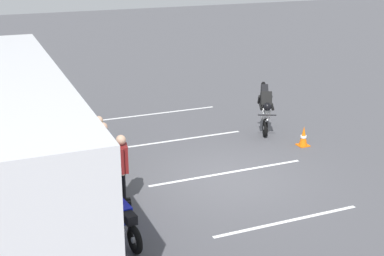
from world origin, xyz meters
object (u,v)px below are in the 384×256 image
at_px(tour_bus, 9,141).
at_px(traffic_cone, 304,136).
at_px(stunt_motorcycle, 265,104).
at_px(spectator_left, 104,150).
at_px(parked_motorcycle_silver, 121,217).
at_px(spectator_centre, 100,140).
at_px(spectator_far_left, 122,164).

xyz_separation_m(tour_bus, traffic_cone, (0.53, -8.61, -1.34)).
xyz_separation_m(tour_bus, stunt_motorcycle, (2.01, -8.10, -0.64)).
relative_size(spectator_left, parked_motorcycle_silver, 0.88).
height_order(tour_bus, traffic_cone, tour_bus).
height_order(spectator_centre, traffic_cone, spectator_centre).
height_order(spectator_centre, stunt_motorcycle, stunt_motorcycle).
height_order(parked_motorcycle_silver, stunt_motorcycle, stunt_motorcycle).
distance_m(spectator_left, spectator_centre, 0.97).
bearing_deg(stunt_motorcycle, tour_bus, 103.91).
height_order(spectator_left, stunt_motorcycle, spectator_left).
relative_size(tour_bus, parked_motorcycle_silver, 5.24).
relative_size(spectator_far_left, stunt_motorcycle, 0.95).
xyz_separation_m(spectator_left, parked_motorcycle_silver, (-2.41, 0.32, -0.59)).
height_order(stunt_motorcycle, traffic_cone, stunt_motorcycle).
distance_m(parked_motorcycle_silver, traffic_cone, 7.36).
distance_m(tour_bus, traffic_cone, 8.73).
bearing_deg(spectator_far_left, spectator_centre, 0.89).
distance_m(tour_bus, spectator_far_left, 2.63).
relative_size(tour_bus, spectator_centre, 6.48).
bearing_deg(tour_bus, traffic_cone, -86.50).
relative_size(spectator_left, stunt_motorcycle, 0.96).
bearing_deg(parked_motorcycle_silver, stunt_motorcycle, -54.54).
relative_size(stunt_motorcycle, traffic_cone, 2.96).
bearing_deg(tour_bus, spectator_left, -90.51).
bearing_deg(spectator_left, traffic_cone, -85.14).
height_order(spectator_far_left, parked_motorcycle_silver, spectator_far_left).
relative_size(parked_motorcycle_silver, stunt_motorcycle, 1.10).
height_order(spectator_left, spectator_centre, spectator_left).
distance_m(spectator_left, stunt_motorcycle, 6.25).
bearing_deg(traffic_cone, spectator_far_left, 103.67).
bearing_deg(stunt_motorcycle, parked_motorcycle_silver, 125.46).
xyz_separation_m(spectator_left, traffic_cone, (0.55, -6.42, -0.77)).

